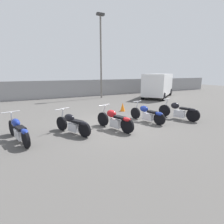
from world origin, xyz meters
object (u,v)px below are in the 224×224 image
light_pole_left (101,50)px  motorcycle_slot_3 (148,114)px  motorcycle_slot_1 (73,124)px  motorcycle_slot_2 (115,120)px  motorcycle_slot_4 (179,111)px  parked_van (158,84)px  traffic_cone_near (123,107)px  motorcycle_slot_0 (18,130)px

light_pole_left → motorcycle_slot_3: bearing=-99.1°
light_pole_left → motorcycle_slot_1: size_ratio=4.23×
light_pole_left → motorcycle_slot_1: bearing=-119.9°
motorcycle_slot_2 → motorcycle_slot_3: size_ratio=0.96×
motorcycle_slot_2 → motorcycle_slot_4: (3.80, 0.02, 0.00)m
motorcycle_slot_1 → motorcycle_slot_4: 5.53m
motorcycle_slot_4 → light_pole_left: bearing=74.6°
parked_van → traffic_cone_near: (-6.42, -4.03, -0.99)m
light_pole_left → traffic_cone_near: size_ratio=14.10×
light_pole_left → parked_van: (5.15, -2.21, -3.19)m
motorcycle_slot_0 → motorcycle_slot_2: size_ratio=1.07×
motorcycle_slot_2 → traffic_cone_near: size_ratio=3.72×
motorcycle_slot_1 → parked_van: size_ratio=0.33×
motorcycle_slot_3 → parked_van: bearing=32.7°
motorcycle_slot_0 → motorcycle_slot_3: bearing=-16.7°
parked_van → traffic_cone_near: bearing=-95.0°
motorcycle_slot_2 → motorcycle_slot_0: bearing=155.4°
motorcycle_slot_0 → motorcycle_slot_4: motorcycle_slot_4 is taller
light_pole_left → parked_van: 6.45m
motorcycle_slot_3 → motorcycle_slot_0: bearing=166.5°
motorcycle_slot_4 → traffic_cone_near: (-1.64, 3.01, -0.16)m
motorcycle_slot_0 → motorcycle_slot_3: 5.64m
motorcycle_slot_2 → parked_van: size_ratio=0.37×
traffic_cone_near → light_pole_left: bearing=78.5°
motorcycle_slot_2 → motorcycle_slot_4: motorcycle_slot_4 is taller
light_pole_left → traffic_cone_near: bearing=-101.5°
light_pole_left → motorcycle_slot_2: (-3.42, -9.27, -4.02)m
motorcycle_slot_1 → motorcycle_slot_3: motorcycle_slot_3 is taller
parked_van → traffic_cone_near: 7.65m
motorcycle_slot_0 → parked_van: parked_van is taller
motorcycle_slot_4 → parked_van: size_ratio=0.39×
motorcycle_slot_1 → motorcycle_slot_4: (5.52, -0.29, 0.02)m
motorcycle_slot_0 → light_pole_left: bearing=35.4°
motorcycle_slot_4 → traffic_cone_near: bearing=100.8°
motorcycle_slot_2 → parked_van: parked_van is taller
motorcycle_slot_0 → traffic_cone_near: 6.38m
motorcycle_slot_0 → motorcycle_slot_2: (3.65, -0.39, 0.02)m
motorcycle_slot_0 → motorcycle_slot_4: size_ratio=1.00×
motorcycle_slot_2 → traffic_cone_near: 3.72m
light_pole_left → motorcycle_slot_4: (0.37, -9.25, -4.02)m
motorcycle_slot_4 → parked_van: 8.55m
motorcycle_slot_3 → parked_van: (6.59, 6.73, 0.85)m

